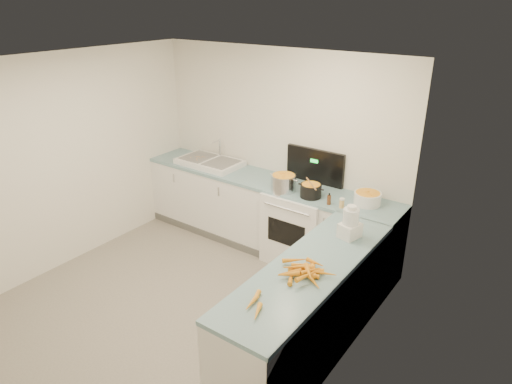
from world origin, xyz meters
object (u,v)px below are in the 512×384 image
Objects in this scene: black_pot at (311,191)px; spice_jar at (342,204)px; steel_pot at (284,184)px; food_processor at (350,224)px; extract_bottle at (329,200)px; sink at (210,162)px; mixing_bowl at (367,198)px; stove at (301,225)px.

black_pot is 2.63× the size of spice_jar.
steel_pot is 0.90× the size of food_processor.
extract_bottle is at bearing 132.49° from food_processor.
extract_bottle is at bearing -6.21° from sink.
mixing_bowl is (0.95, 0.22, -0.02)m from steel_pot.
sink is (-1.45, 0.02, 0.50)m from stove.
black_pot is 0.98m from food_processor.
black_pot is at bearing 172.48° from spice_jar.
sink is 2.92× the size of mixing_bowl.
stove is 14.84× the size of spice_jar.
spice_jar is 0.28× the size of food_processor.
spice_jar is (0.76, -0.03, -0.04)m from steel_pot.
food_processor reaches higher than black_pot.
steel_pot is at bearing -136.23° from stove.
steel_pot is at bearing -7.58° from sink.
sink reaches higher than spice_jar.
steel_pot is 0.76m from spice_jar.
sink is 2.06m from spice_jar.
black_pot is at bearing 166.63° from extract_bottle.
steel_pot is at bearing -175.52° from black_pot.
mixing_bowl is 0.82m from food_processor.
sink is at bearing 172.42° from steel_pot.
sink is 2.63× the size of food_processor.
food_processor reaches higher than spice_jar.
food_processor is (1.11, -0.58, 0.05)m from steel_pot.
sink is 8.00× the size of extract_bottle.
stove is 1.58× the size of sink.
steel_pot is 1.21× the size of black_pot.
mixing_bowl is 0.42m from extract_bottle.
mixing_bowl is at bearing 17.55° from black_pot.
stove reaches higher than extract_bottle.
food_processor is (0.76, -0.61, 0.07)m from black_pot.
steel_pot reaches higher than black_pot.
steel_pot reaches higher than extract_bottle.
stove is at bearing 43.77° from steel_pot.
stove is 1.54m from sink.
stove is 1.34m from food_processor.
extract_bottle is at bearing -176.95° from spice_jar.
black_pot is (1.63, -0.14, 0.03)m from sink.
stove is 0.71m from extract_bottle.
sink reaches higher than extract_bottle.
steel_pot is at bearing -167.10° from mixing_bowl.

